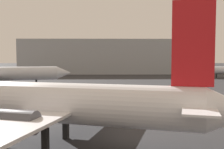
# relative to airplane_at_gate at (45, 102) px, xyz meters

# --- Properties ---
(airplane_at_gate) EXTENTS (33.97, 22.90, 11.77)m
(airplane_at_gate) POSITION_rel_airplane_at_gate_xyz_m (0.00, 0.00, 0.00)
(airplane_at_gate) COLOR white
(airplane_at_gate) RESTS_ON ground_plane
(terminal_building) EXTENTS (80.49, 21.44, 14.88)m
(terminal_building) POSITION_rel_airplane_at_gate_xyz_m (8.61, 101.07, 3.75)
(terminal_building) COLOR #999EA3
(terminal_building) RESTS_ON ground_plane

